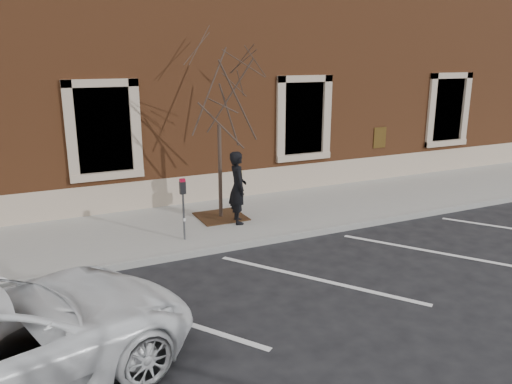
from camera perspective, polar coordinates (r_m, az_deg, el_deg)
ground at (r=11.81m, az=1.25°, el=-5.85°), size 120.00×120.00×0.00m
sidewalk_near at (r=13.28m, az=-2.13°, el=-3.09°), size 40.00×3.50×0.15m
curb_near at (r=11.74m, az=1.36°, el=-5.59°), size 40.00×0.12×0.15m
parking_stripes at (r=10.05m, az=6.96°, el=-9.87°), size 28.00×4.40×0.01m
building_civic at (r=18.27m, az=-9.94°, el=14.22°), size 40.00×8.62×8.00m
man at (r=12.51m, az=-2.10°, el=0.51°), size 0.57×0.75×1.84m
parking_meter at (r=11.42m, az=-8.34°, el=-0.65°), size 0.13×0.10×1.45m
tree_grate at (r=13.22m, az=-4.03°, el=-2.80°), size 1.20×1.20×0.03m
sapling at (r=12.61m, az=-4.29°, el=10.70°), size 2.67×2.67×4.45m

